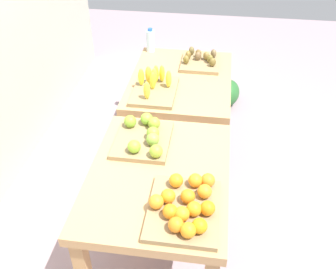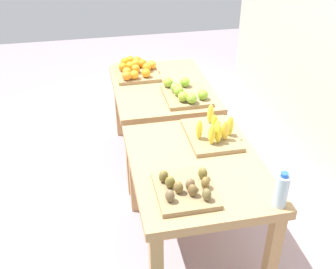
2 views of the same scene
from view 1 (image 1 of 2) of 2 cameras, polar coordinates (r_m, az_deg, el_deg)
ground_plane at (r=3.08m, az=0.45°, el=-8.47°), size 8.00×8.00×0.00m
display_table_left at (r=2.25m, az=-1.40°, el=-7.66°), size 1.04×0.80×0.72m
display_table_right at (r=3.14m, az=1.89°, el=6.83°), size 1.04×0.80×0.72m
orange_bin at (r=1.95m, az=2.62°, el=-10.64°), size 0.44×0.37×0.11m
apple_bin at (r=2.37m, az=-3.54°, el=-0.33°), size 0.42×0.34×0.11m
banana_crate at (r=2.87m, az=-2.06°, el=7.19°), size 0.44×0.32×0.17m
kiwi_bin at (r=3.29m, az=4.87°, el=10.97°), size 0.36×0.32×0.10m
water_bottle at (r=3.49m, az=-2.65°, el=13.85°), size 0.07×0.07×0.21m
watermelon_pile at (r=4.10m, az=6.66°, el=6.70°), size 0.66×0.65×0.27m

